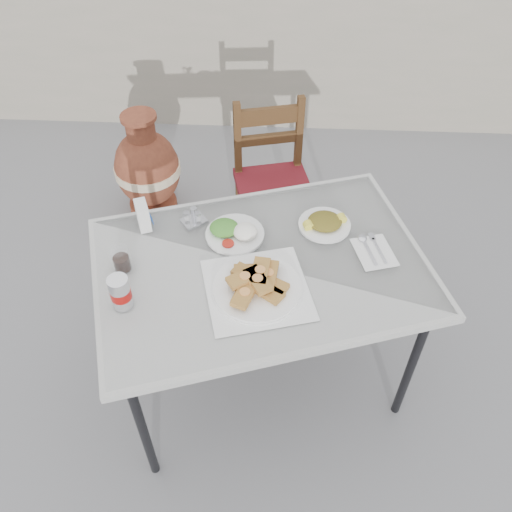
# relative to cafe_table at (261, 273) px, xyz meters

# --- Properties ---
(ground) EXTENTS (80.00, 80.00, 0.00)m
(ground) POSITION_rel_cafe_table_xyz_m (-0.10, -0.08, -0.76)
(ground) COLOR slate
(ground) RESTS_ON ground
(cafe_table) EXTENTS (1.56, 1.28, 0.82)m
(cafe_table) POSITION_rel_cafe_table_xyz_m (0.00, 0.00, 0.00)
(cafe_table) COLOR black
(cafe_table) RESTS_ON ground
(pide_plate) EXTENTS (0.48, 0.48, 0.08)m
(pide_plate) POSITION_rel_cafe_table_xyz_m (-0.01, -0.14, 0.09)
(pide_plate) COLOR white
(pide_plate) RESTS_ON cafe_table
(salad_rice_plate) EXTENTS (0.25, 0.25, 0.06)m
(salad_rice_plate) POSITION_rel_cafe_table_xyz_m (-0.12, 0.16, 0.08)
(salad_rice_plate) COLOR white
(salad_rice_plate) RESTS_ON cafe_table
(salad_chopped_plate) EXTENTS (0.23, 0.23, 0.05)m
(salad_chopped_plate) POSITION_rel_cafe_table_xyz_m (0.27, 0.24, 0.08)
(salad_chopped_plate) COLOR white
(salad_chopped_plate) RESTS_ON cafe_table
(soda_can) EXTENTS (0.08, 0.08, 0.14)m
(soda_can) POSITION_rel_cafe_table_xyz_m (-0.51, -0.24, 0.13)
(soda_can) COLOR silver
(soda_can) RESTS_ON cafe_table
(cola_glass) EXTENTS (0.07, 0.07, 0.10)m
(cola_glass) POSITION_rel_cafe_table_xyz_m (-0.56, -0.06, 0.10)
(cola_glass) COLOR white
(cola_glass) RESTS_ON cafe_table
(napkin_holder) EXTENTS (0.09, 0.11, 0.12)m
(napkin_holder) POSITION_rel_cafe_table_xyz_m (-0.52, 0.20, 0.12)
(napkin_holder) COLOR white
(napkin_holder) RESTS_ON cafe_table
(condiment_caddy) EXTENTS (0.13, 0.13, 0.07)m
(condiment_caddy) POSITION_rel_cafe_table_xyz_m (-0.31, 0.23, 0.08)
(condiment_caddy) COLOR silver
(condiment_caddy) RESTS_ON cafe_table
(cutlery_napkin) EXTENTS (0.20, 0.23, 0.01)m
(cutlery_napkin) POSITION_rel_cafe_table_xyz_m (0.46, 0.10, 0.06)
(cutlery_napkin) COLOR white
(cutlery_napkin) RESTS_ON cafe_table
(chair) EXTENTS (0.50, 0.50, 0.94)m
(chair) POSITION_rel_cafe_table_xyz_m (0.03, 0.96, -0.28)
(chair) COLOR #3D2410
(chair) RESTS_ON ground
(terracotta_urn) EXTENTS (0.42, 0.42, 0.73)m
(terracotta_urn) POSITION_rel_cafe_table_xyz_m (-0.78, 1.24, -0.42)
(terracotta_urn) COLOR brown
(terracotta_urn) RESTS_ON ground
(back_wall) EXTENTS (6.00, 0.25, 1.20)m
(back_wall) POSITION_rel_cafe_table_xyz_m (-0.10, 2.42, -0.16)
(back_wall) COLOR gray
(back_wall) RESTS_ON ground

